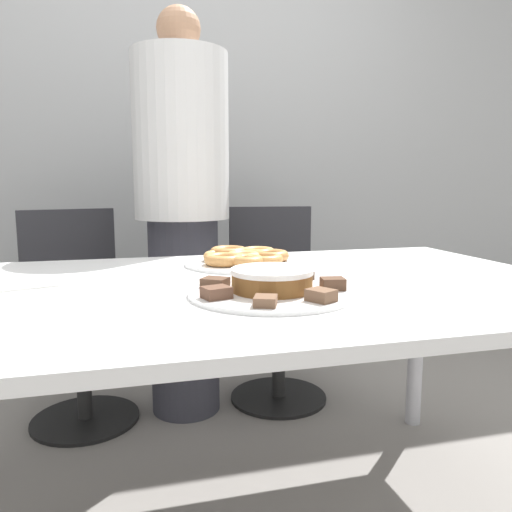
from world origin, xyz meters
TOP-DOWN VIEW (x-y plane):
  - wall_back at (0.00, 1.64)m, footprint 8.00×0.05m
  - table at (0.00, 0.00)m, footprint 1.73×1.08m
  - person_standing at (-0.09, 0.86)m, footprint 0.39×0.39m
  - office_chair_left at (-0.53, 0.91)m, footprint 0.54×0.54m
  - office_chair_right at (0.34, 0.91)m, footprint 0.48×0.48m
  - plate_cake at (-0.00, -0.15)m, footprint 0.39×0.39m
  - plate_donuts at (0.04, 0.29)m, footprint 0.38×0.38m
  - frosted_cake at (-0.00, -0.15)m, footprint 0.19×0.19m
  - lamington_0 at (-0.01, -0.01)m, footprint 0.04×0.05m
  - lamington_1 at (-0.12, -0.07)m, footprint 0.08×0.08m
  - lamington_2 at (-0.14, -0.19)m, footprint 0.07×0.06m
  - lamington_3 at (-0.05, -0.28)m, footprint 0.06×0.07m
  - lamington_4 at (0.07, -0.28)m, footprint 0.07×0.07m
  - lamington_5 at (0.14, -0.17)m, footprint 0.06×0.05m
  - lamington_6 at (0.11, -0.05)m, footprint 0.08×0.08m
  - donut_0 at (0.04, 0.29)m, footprint 0.11×0.11m
  - donut_1 at (-0.03, 0.25)m, footprint 0.12×0.12m
  - donut_2 at (0.03, 0.21)m, footprint 0.10×0.10m
  - donut_3 at (0.09, 0.23)m, footprint 0.12×0.12m
  - donut_4 at (0.13, 0.29)m, footprint 0.12×0.12m
  - donut_5 at (0.11, 0.37)m, footprint 0.12×0.12m
  - donut_6 at (0.01, 0.38)m, footprint 0.13×0.13m
  - donut_7 at (-0.03, 0.33)m, footprint 0.11×0.11m
  - napkin at (-0.58, 0.11)m, footprint 0.18×0.16m

SIDE VIEW (x-z plane):
  - office_chair_left at x=-0.53m, z-range -0.03..0.85m
  - office_chair_right at x=0.34m, z-range -0.03..0.85m
  - table at x=0.00m, z-range 0.29..1.02m
  - napkin at x=-0.58m, z-range 0.73..0.73m
  - plate_donuts at x=0.04m, z-range 0.73..0.74m
  - plate_cake at x=0.00m, z-range 0.73..0.74m
  - lamington_3 at x=-0.05m, z-range 0.74..0.76m
  - lamington_1 at x=-0.12m, z-range 0.74..0.76m
  - lamington_6 at x=0.11m, z-range 0.74..0.76m
  - lamington_0 at x=-0.01m, z-range 0.74..0.76m
  - lamington_2 at x=-0.14m, z-range 0.74..0.76m
  - lamington_4 at x=0.07m, z-range 0.74..0.76m
  - lamington_5 at x=0.14m, z-range 0.74..0.77m
  - donut_3 at x=0.09m, z-range 0.74..0.77m
  - donut_7 at x=-0.03m, z-range 0.74..0.77m
  - donut_0 at x=0.04m, z-range 0.74..0.77m
  - donut_2 at x=0.03m, z-range 0.74..0.77m
  - donut_5 at x=0.11m, z-range 0.74..0.77m
  - donut_1 at x=-0.03m, z-range 0.74..0.77m
  - donut_4 at x=0.13m, z-range 0.74..0.77m
  - donut_6 at x=0.01m, z-range 0.74..0.78m
  - frosted_cake at x=0.00m, z-range 0.74..0.79m
  - person_standing at x=-0.09m, z-range 0.04..1.72m
  - wall_back at x=0.00m, z-range 0.00..2.60m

